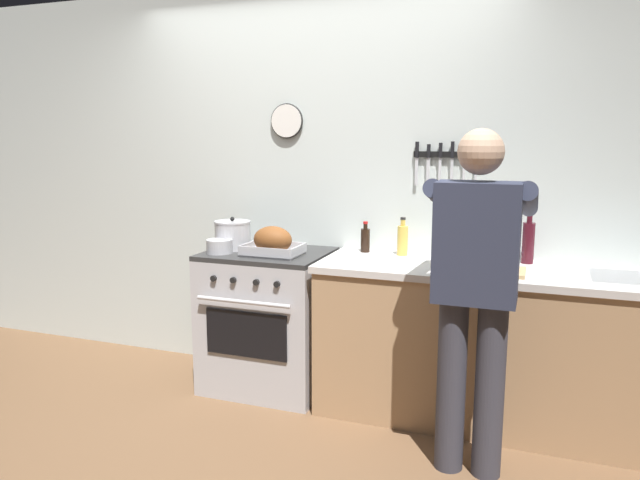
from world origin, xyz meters
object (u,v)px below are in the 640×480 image
Objects in this scene: bottle_wine_red at (528,242)px; stove at (268,320)px; person_cook at (475,281)px; stock_pot at (233,235)px; bottle_soy_sauce at (365,239)px; roasting_pan at (273,242)px; bottle_cooking_oil at (403,240)px; cutting_board at (490,270)px; bottle_dish_soap at (472,243)px; saucepan at (219,246)px.

stove is at bearing -172.67° from bottle_wine_red.
person_cook reaches higher than stock_pot.
bottle_wine_red reaches higher than bottle_soy_sauce.
roasting_pan is at bearing -150.12° from bottle_soy_sauce.
person_cook is 4.72× the size of roasting_pan.
bottle_cooking_oil is at bearing -178.65° from bottle_wine_red.
cutting_board is at bearing -28.55° from bottle_cooking_oil.
stock_pot is 1.00× the size of bottle_cooking_oil.
stock_pot is 1.02× the size of bottle_dish_soap.
person_cook reaches higher than roasting_pan.
stove is 3.82× the size of bottle_cooking_oil.
stove is 1.67m from bottle_wine_red.
person_cook is at bearing -19.93° from stock_pot.
bottle_dish_soap reaches higher than roasting_pan.
bottle_wine_red is at bearing 10.72° from saucepan.
stove is 2.56× the size of roasting_pan.
bottle_cooking_oil is (-0.52, 0.75, 0.05)m from person_cook.
bottle_cooking_oil reaches higher than bottle_soy_sauce.
roasting_pan reaches higher than cutting_board.
cutting_board is at bearing -119.66° from bottle_wine_red.
stove is at bearing -169.66° from bottle_dish_soap.
saucepan is (-1.61, 0.43, -0.01)m from person_cook.
bottle_soy_sauce is at bearing 19.23° from stove.
bottle_cooking_oil is (-0.41, -0.04, 0.00)m from bottle_dish_soap.
saucepan is 0.46× the size of cutting_board.
bottle_cooking_oil is (1.09, 0.33, 0.06)m from saucepan.
cutting_board is 0.38m from bottle_wine_red.
stock_pot is at bearing 163.78° from roasting_pan.
bottle_wine_red is at bearing 60.34° from cutting_board.
saucepan is 1.64m from cutting_board.
bottle_cooking_oil reaches higher than stove.
bottle_soy_sauce reaches higher than roasting_pan.
bottle_soy_sauce is 0.24m from bottle_cooking_oil.
person_cook is 7.05× the size of bottle_cooking_oil.
cutting_board is at bearing -22.00° from bottle_soy_sauce.
cutting_board is at bearing 2.53° from person_cook.
stove is 0.60m from stock_pot.
bottle_soy_sauce is (0.85, 0.35, 0.04)m from saucepan.
stock_pot is 0.78× the size of bottle_wine_red.
roasting_pan is (-1.27, 0.48, 0.03)m from person_cook.
cutting_board is at bearing -4.36° from stock_pot.
roasting_pan is 0.59m from bottle_soy_sauce.
saucepan is 0.70× the size of bottle_cooking_oil.
bottle_soy_sauce is 0.83× the size of bottle_cooking_oil.
stove is at bearing -160.77° from bottle_soy_sauce.
roasting_pan is at bearing -160.21° from bottle_cooking_oil.
bottle_wine_red is 1.31× the size of bottle_dish_soap.
stove is at bearing 175.22° from cutting_board.
bottle_cooking_oil is at bearing 41.10° from person_cook.
stove is 1.46m from cutting_board.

